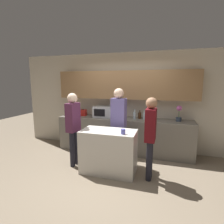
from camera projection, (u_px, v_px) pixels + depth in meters
ground_plane at (108, 177)px, 3.54m from camera, size 14.00×14.00×0.00m
back_wall at (126, 95)px, 4.85m from camera, size 6.40×0.40×2.70m
back_counter at (123, 135)px, 4.78m from camera, size 3.60×0.62×0.94m
kitchen_island at (109, 151)px, 3.69m from camera, size 1.14×0.60×0.91m
microwave at (103, 112)px, 4.88m from camera, size 0.52×0.39×0.30m
toaster at (82, 113)px, 5.08m from camera, size 0.26×0.16×0.18m
potted_plant at (179, 113)px, 4.32m from camera, size 0.14×0.14×0.40m
bottle_0 at (135, 115)px, 4.60m from camera, size 0.07×0.07×0.26m
bottle_1 at (140, 115)px, 4.67m from camera, size 0.08×0.08×0.22m
bottle_2 at (145, 116)px, 4.57m from camera, size 0.08×0.08×0.25m
cup_0 at (123, 132)px, 3.36m from camera, size 0.09×0.09×0.10m
person_left at (119, 118)px, 4.10m from camera, size 0.36×0.23×1.76m
person_center at (73, 123)px, 3.90m from camera, size 0.22×0.35×1.66m
person_right at (150, 132)px, 3.34m from camera, size 0.21×0.35×1.62m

